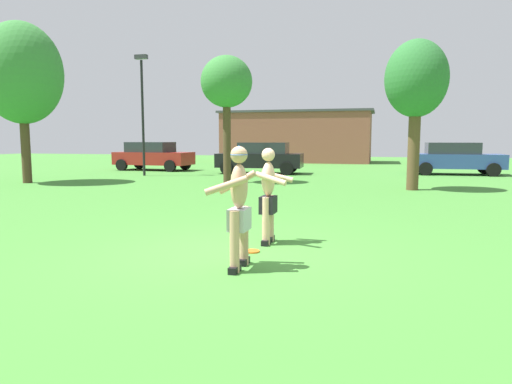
{
  "coord_description": "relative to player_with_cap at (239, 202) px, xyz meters",
  "views": [
    {
      "loc": [
        2.18,
        -6.74,
        1.76
      ],
      "look_at": [
        0.34,
        -0.01,
        0.96
      ],
      "focal_mm": 32.48,
      "sensor_mm": 36.0,
      "label": 1
    }
  ],
  "objects": [
    {
      "name": "tree_near_building",
      "position": [
        -4.2,
        11.8,
        3.01
      ],
      "size": [
        2.04,
        2.04,
        5.03
      ],
      "color": "#4C3823",
      "rests_on": "ground_plane"
    },
    {
      "name": "ground_plane",
      "position": [
        -0.33,
        0.85,
        -0.92
      ],
      "size": [
        80.0,
        80.0,
        0.0
      ],
      "primitive_type": "plane",
      "color": "#428433"
    },
    {
      "name": "car_blue_mid_lot",
      "position": [
        5.29,
        18.76,
        -0.09
      ],
      "size": [
        4.35,
        2.13,
        1.58
      ],
      "color": "#2D478C",
      "rests_on": "ground_plane"
    },
    {
      "name": "player_with_cap",
      "position": [
        0.0,
        0.0,
        0.0
      ],
      "size": [
        0.57,
        0.69,
        1.68
      ],
      "color": "black",
      "rests_on": "ground_plane"
    },
    {
      "name": "frisbee",
      "position": [
        -0.08,
        0.93,
        -0.91
      ],
      "size": [
        0.24,
        0.24,
        0.03
      ],
      "primitive_type": "cylinder",
      "color": "orange",
      "rests_on": "ground_plane"
    },
    {
      "name": "player_in_black",
      "position": [
        0.02,
        1.61,
        -0.08
      ],
      "size": [
        0.56,
        0.62,
        1.61
      ],
      "color": "black",
      "rests_on": "ground_plane"
    },
    {
      "name": "car_black_far_end",
      "position": [
        -4.14,
        16.93,
        -0.09
      ],
      "size": [
        4.41,
        2.26,
        1.58
      ],
      "color": "black",
      "rests_on": "ground_plane"
    },
    {
      "name": "tree_right_field",
      "position": [
        -11.91,
        9.55,
        3.38
      ],
      "size": [
        3.12,
        3.12,
        6.3
      ],
      "color": "#4C3823",
      "rests_on": "ground_plane"
    },
    {
      "name": "car_red_near_post",
      "position": [
        -10.65,
        17.75,
        -0.09
      ],
      "size": [
        4.37,
        2.18,
        1.58
      ],
      "color": "maroon",
      "rests_on": "ground_plane"
    },
    {
      "name": "outbuilding_behind_lot",
      "position": [
        -4.56,
        29.32,
        1.01
      ],
      "size": [
        11.44,
        4.73,
        3.85
      ],
      "color": "brown",
      "rests_on": "ground_plane"
    },
    {
      "name": "tree_behind_players",
      "position": [
        2.87,
        10.92,
        2.78
      ],
      "size": [
        2.1,
        2.1,
        5.09
      ],
      "color": "brown",
      "rests_on": "ground_plane"
    },
    {
      "name": "lamp_post",
      "position": [
        -9.21,
        14.11,
        2.56
      ],
      "size": [
        0.6,
        0.24,
        5.67
      ],
      "color": "black",
      "rests_on": "ground_plane"
    }
  ]
}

